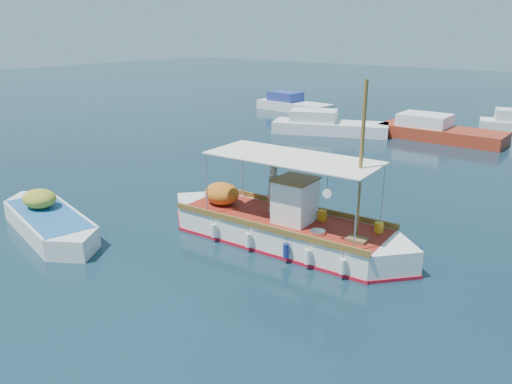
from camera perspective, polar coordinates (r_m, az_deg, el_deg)
The scene contains 6 objects.
ground at distance 17.09m, azimuth 2.19°, elevation -6.38°, with size 160.00×160.00×0.00m, color black.
fishing_caique at distance 17.39m, azimuth 2.84°, elevation -4.06°, with size 9.70×3.04×5.93m.
dinghy at distance 19.76m, azimuth -22.60°, elevation -3.27°, with size 6.47×2.94×1.62m.
bg_boat_nw at distance 35.66m, azimuth 8.07°, elevation 7.45°, with size 8.23×5.19×1.80m.
bg_boat_n at distance 35.45m, azimuth 20.04°, elevation 6.46°, with size 8.00×2.92×1.80m.
bg_boat_far_w at distance 45.15m, azimuth 4.16°, elevation 9.87°, with size 7.17×3.00×1.80m.
Camera 1 is at (8.86, -12.74, 7.16)m, focal length 35.00 mm.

